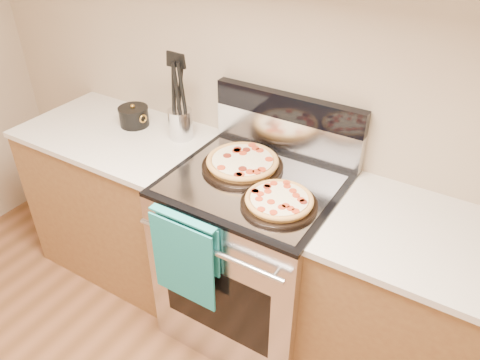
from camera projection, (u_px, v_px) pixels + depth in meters
The scene contains 17 objects.
wall_back at pixel (295, 65), 2.10m from camera, with size 4.00×4.00×0.00m, color tan.
range_body at pixel (253, 258), 2.36m from camera, with size 0.76×0.68×0.90m, color #B7B7BC.
oven_window at pixel (216, 302), 2.12m from camera, with size 0.56×0.01×0.40m, color black.
cooktop at pixel (254, 183), 2.10m from camera, with size 0.76×0.68×0.02m, color black.
backsplash_lower at pixel (287, 135), 2.26m from camera, with size 0.76×0.06×0.18m, color silver.
backsplash_upper at pixel (289, 107), 2.18m from camera, with size 0.76×0.06×0.12m, color black.
oven_handle at pixel (208, 249), 1.90m from camera, with size 0.03×0.03×0.70m, color silver.
dish_towel at pixel (185, 257), 2.00m from camera, with size 0.32×0.05×0.42m, color #176D77, non-canonical shape.
foil_sheet at pixel (251, 183), 2.07m from camera, with size 0.70×0.55×0.01m, color gray.
cabinet_left at pixel (127, 202), 2.77m from camera, with size 1.00×0.62×0.88m, color brown.
countertop_left at pixel (116, 134), 2.51m from camera, with size 1.02×0.64×0.03m, color beige.
cabinet_right at pixel (434, 330), 2.00m from camera, with size 1.00×0.62×0.88m, color brown.
countertop_right at pixel (462, 251), 1.75m from camera, with size 1.02×0.64×0.03m, color beige.
pepperoni_pizza_back at pixel (242, 163), 2.16m from camera, with size 0.37×0.37×0.05m, color #C07C3A, non-canonical shape.
pepperoni_pizza_front at pixel (279, 201), 1.92m from camera, with size 0.32×0.32×0.04m, color #C07C3A, non-canonical shape.
utensil_crock at pixel (181, 124), 2.41m from camera, with size 0.12×0.12×0.16m, color silver.
saucepan at pixel (134, 117), 2.54m from camera, with size 0.16×0.16×0.10m, color black.
Camera 1 is at (0.85, 0.14, 2.09)m, focal length 35.00 mm.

